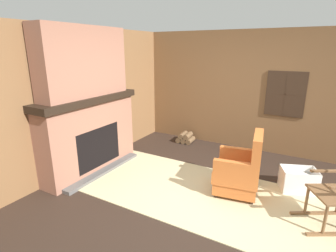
% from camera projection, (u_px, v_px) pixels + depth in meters
% --- Properties ---
extents(ground_plane, '(14.00, 14.00, 0.00)m').
position_uv_depth(ground_plane, '(208.00, 203.00, 3.72)').
color(ground_plane, '#2D2119').
extents(wood_panel_wall_left, '(0.06, 5.48, 2.48)m').
position_uv_depth(wood_panel_wall_left, '(77.00, 101.00, 4.54)').
color(wood_panel_wall_left, brown).
rests_on(wood_panel_wall_left, ground).
extents(wood_panel_wall_back, '(5.48, 0.09, 2.48)m').
position_uv_depth(wood_panel_wall_back, '(255.00, 92.00, 5.42)').
color(wood_panel_wall_back, brown).
rests_on(wood_panel_wall_back, ground).
extents(fireplace_hearth, '(0.62, 1.99, 1.34)m').
position_uv_depth(fireplace_hearth, '(90.00, 134.00, 4.59)').
color(fireplace_hearth, '#93604C').
rests_on(fireplace_hearth, ground).
extents(chimney_breast, '(0.36, 1.66, 1.12)m').
position_uv_depth(chimney_breast, '(83.00, 62.00, 4.24)').
color(chimney_breast, '#93604C').
rests_on(chimney_breast, fireplace_hearth).
extents(area_rug, '(3.86, 1.75, 0.01)m').
position_uv_depth(area_rug, '(201.00, 193.00, 3.98)').
color(area_rug, '#C6B789').
rests_on(area_rug, ground).
extents(armchair, '(0.73, 0.73, 0.97)m').
position_uv_depth(armchair, '(240.00, 172.00, 3.90)').
color(armchair, '#C6662D').
rests_on(armchair, ground).
extents(firewood_stack, '(0.39, 0.36, 0.23)m').
position_uv_depth(firewood_stack, '(185.00, 138.00, 6.12)').
color(firewood_stack, brown).
rests_on(firewood_stack, ground).
extents(laundry_basket, '(0.60, 0.51, 0.36)m').
position_uv_depth(laundry_basket, '(298.00, 180.00, 4.01)').
color(laundry_basket, white).
rests_on(laundry_basket, ground).
extents(oil_lamp_vase, '(0.12, 0.12, 0.24)m').
position_uv_depth(oil_lamp_vase, '(61.00, 95.00, 4.00)').
color(oil_lamp_vase, '#B24C42').
rests_on(oil_lamp_vase, fireplace_hearth).
extents(storage_case, '(0.15, 0.25, 0.15)m').
position_uv_depth(storage_case, '(110.00, 87.00, 4.92)').
color(storage_case, gray).
rests_on(storage_case, fireplace_hearth).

